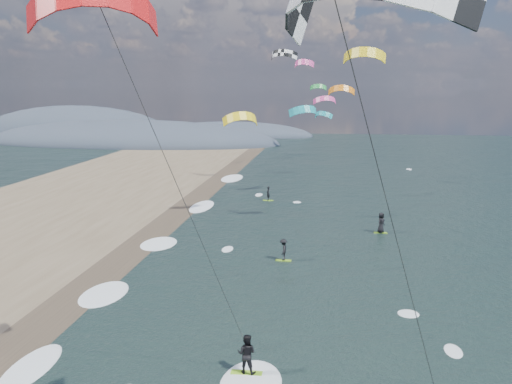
# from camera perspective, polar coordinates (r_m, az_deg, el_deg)

# --- Properties ---
(wet_sand_strip) EXTENTS (3.00, 240.00, 0.00)m
(wet_sand_strip) POSITION_cam_1_polar(r_m,az_deg,el_deg) (32.12, -20.87, -12.53)
(wet_sand_strip) COLOR #382D23
(wet_sand_strip) RESTS_ON ground
(coastal_hills) EXTENTS (80.00, 41.00, 15.00)m
(coastal_hills) POSITION_cam_1_polar(r_m,az_deg,el_deg) (133.02, -13.30, 5.12)
(coastal_hills) COLOR #3D4756
(coastal_hills) RESTS_ON ground
(kitesurfer_near_a) EXTENTS (7.86, 9.53, 15.31)m
(kitesurfer_near_a) POSITION_cam_1_polar(r_m,az_deg,el_deg) (12.08, 10.71, 7.67)
(kitesurfer_near_a) COLOR #83C122
(kitesurfer_near_a) RESTS_ON ground
(kitesurfer_near_b) EXTENTS (7.18, 8.89, 15.80)m
(kitesurfer_near_b) POSITION_cam_1_polar(r_m,az_deg,el_deg) (19.15, -10.10, 5.05)
(kitesurfer_near_b) COLOR #83C122
(kitesurfer_near_b) RESTS_ON ground
(far_kitesurfers) EXTENTS (12.05, 21.79, 1.78)m
(far_kitesurfers) POSITION_cam_1_polar(r_m,az_deg,el_deg) (46.83, 6.50, -3.53)
(far_kitesurfers) COLOR #83C122
(far_kitesurfers) RESTS_ON ground
(bg_kite_field) EXTENTS (13.46, 63.93, 9.67)m
(bg_kite_field) POSITION_cam_1_polar(r_m,az_deg,el_deg) (75.03, 5.84, 10.23)
(bg_kite_field) COLOR teal
(bg_kite_field) RESTS_ON ground
(shoreline_surf) EXTENTS (2.40, 79.40, 0.11)m
(shoreline_surf) POSITION_cam_1_polar(r_m,az_deg,el_deg) (35.56, -15.46, -9.92)
(shoreline_surf) COLOR white
(shoreline_surf) RESTS_ON ground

